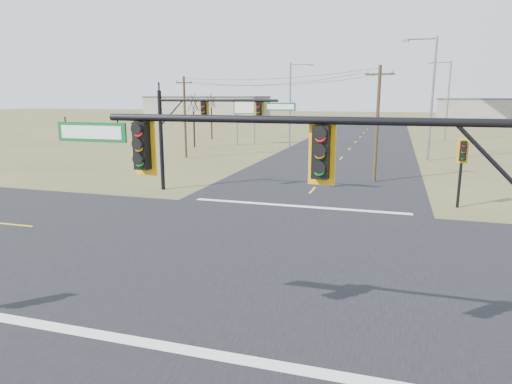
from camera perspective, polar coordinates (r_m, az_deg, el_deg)
ground at (r=18.19m, az=0.40°, el=-7.26°), size 320.00×320.00×0.00m
road_ew at (r=18.19m, az=0.40°, el=-7.23°), size 160.00×14.00×0.02m
road_ns at (r=18.19m, az=0.40°, el=-7.22°), size 14.00×160.00×0.02m
stop_bar_near at (r=11.83m, az=-10.58°, el=-18.54°), size 12.00×0.40×0.01m
stop_bar_far at (r=25.18m, az=5.27°, el=-1.77°), size 12.00×0.40×0.01m
mast_arm_near at (r=9.21m, az=7.66°, el=2.36°), size 10.32×0.46×6.12m
mast_arm_far at (r=28.33m, az=-6.11°, el=9.05°), size 8.83×0.56×6.30m
pedestal_signal_ne at (r=26.60m, az=24.39°, el=4.11°), size 0.56×0.48×3.83m
utility_pole_near at (r=32.78m, az=14.92°, el=8.46°), size 1.95×0.38×7.99m
utility_pole_far at (r=45.09m, az=-8.89°, el=9.44°), size 1.85×0.67×7.77m
highway_sign at (r=56.41m, az=-1.30°, el=9.94°), size 2.95×0.57×5.57m
streetlight_a at (r=45.47m, az=20.92°, el=11.57°), size 3.13×0.50×11.16m
streetlight_b at (r=65.74m, az=22.70°, el=10.94°), size 2.90×0.39×10.36m
streetlight_c at (r=52.61m, az=4.51°, el=11.26°), size 2.66×0.28×9.55m
bare_tree_a at (r=54.09m, az=-7.84°, el=11.06°), size 3.57×3.57×6.59m
bare_tree_b at (r=63.96m, az=-5.63°, el=11.36°), size 3.19×3.19×6.68m
warehouse_left at (r=115.59m, az=-6.02°, el=10.32°), size 28.00×14.00×5.50m
warehouse_mid at (r=128.11m, az=26.33°, el=9.21°), size 20.00×12.00×5.00m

